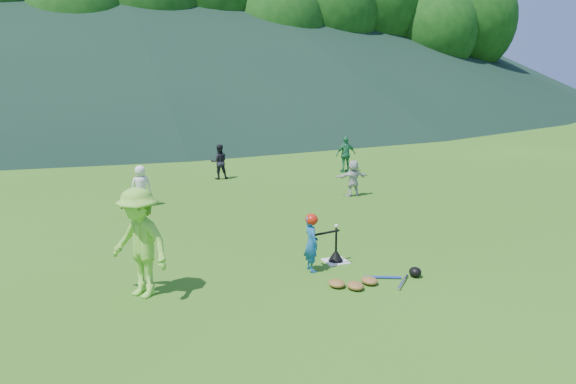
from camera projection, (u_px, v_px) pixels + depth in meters
The scene contains 14 objects.
ground at pixel (336, 262), 11.10m from camera, with size 120.00×120.00×0.00m, color #2D5C15.
home_plate at pixel (336, 261), 11.10m from camera, with size 0.45×0.45×0.02m, color silver.
baseball at pixel (336, 226), 10.94m from camera, with size 0.08×0.08×0.08m, color white.
batter_child at pixel (311, 243), 10.50m from camera, with size 0.40×0.26×1.08m, color #155595.
adult_coach at pixel (140, 243), 9.26m from camera, with size 1.20×0.69×1.86m, color #77C63A.
fielder_a at pixel (141, 186), 15.39m from camera, with size 0.56×0.37×1.15m, color silver.
fielder_b at pixel (219, 162), 19.20m from camera, with size 0.58×0.45×1.20m, color black.
fielder_c at pixel (346, 154), 20.42m from camera, with size 0.77×0.32×1.32m, color #237449.
fielder_d at pixel (353, 178), 16.65m from camera, with size 1.01×0.32×1.09m, color #BEBEBE.
batting_tee at pixel (336, 255), 11.08m from camera, with size 0.30×0.30×0.68m.
batter_gear at pixel (313, 221), 10.42m from camera, with size 0.73×0.26×0.44m.
equipment_pile at pixel (370, 281), 9.94m from camera, with size 1.80×0.79×0.19m.
outfield_fence at pixel (139, 116), 36.25m from camera, with size 70.07×0.08×1.33m.
tree_line at pixel (125, 3), 39.96m from camera, with size 70.04×11.40×14.82m.
Camera 1 is at (-4.86, -9.40, 3.76)m, focal length 35.00 mm.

